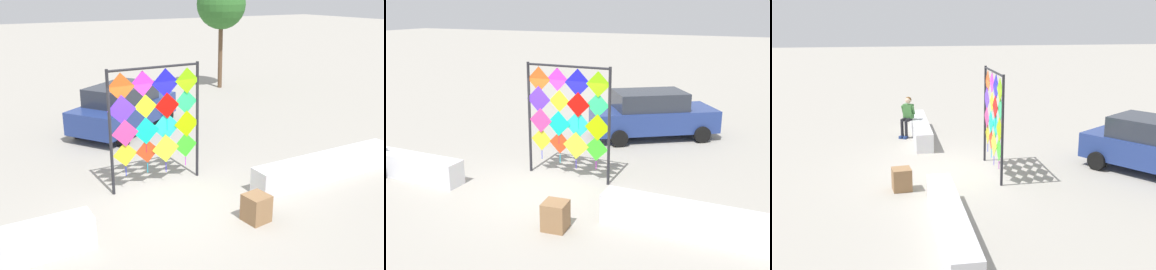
% 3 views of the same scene
% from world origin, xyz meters
% --- Properties ---
extents(ground, '(120.00, 120.00, 0.00)m').
position_xyz_m(ground, '(0.00, 0.00, 0.00)').
color(ground, '#9E998E').
extents(plaza_ledge_left, '(4.24, 0.56, 0.62)m').
position_xyz_m(plaza_ledge_left, '(-4.03, -0.47, 0.31)').
color(plaza_ledge_left, silver).
rests_on(plaza_ledge_left, ground).
extents(plaza_ledge_right, '(4.24, 0.56, 0.62)m').
position_xyz_m(plaza_ledge_right, '(4.03, -0.47, 0.31)').
color(plaza_ledge_right, silver).
rests_on(plaza_ledge_right, ground).
extents(kite_display_rack, '(2.29, 0.09, 2.89)m').
position_xyz_m(kite_display_rack, '(0.22, 1.25, 1.69)').
color(kite_display_rack, '#232328').
rests_on(kite_display_rack, ground).
extents(parked_car, '(4.28, 3.69, 1.56)m').
position_xyz_m(parked_car, '(1.10, 5.73, 0.79)').
color(parked_car, navy).
rests_on(parked_car, ground).
extents(cardboard_box_large, '(0.52, 0.52, 0.57)m').
position_xyz_m(cardboard_box_large, '(1.22, -1.33, 0.28)').
color(cardboard_box_large, olive).
rests_on(cardboard_box_large, ground).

